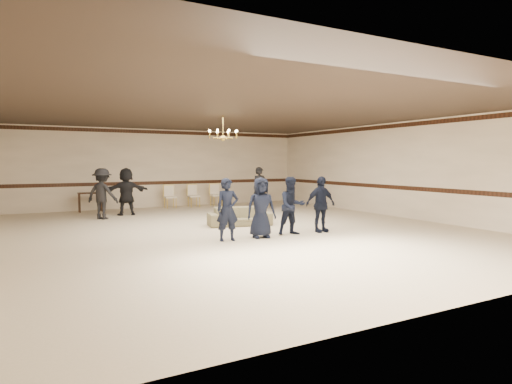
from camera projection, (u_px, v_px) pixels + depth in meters
room at (238, 172)px, 11.67m from camera, size 12.01×14.01×3.21m
chair_rail at (165, 183)px, 17.86m from camera, size 12.00×0.02×0.14m
crown_molding at (164, 132)px, 17.71m from camera, size 12.00×0.02×0.14m
chandelier at (223, 127)px, 12.46m from camera, size 0.94×0.94×0.89m
boy_a at (228, 210)px, 10.11m from camera, size 0.58×0.41×1.48m
boy_b at (261, 208)px, 10.54m from camera, size 0.80×0.60×1.48m
boy_c at (292, 206)px, 10.96m from camera, size 0.79×0.65×1.48m
boy_d at (320, 204)px, 11.38m from camera, size 0.89×0.40×1.48m
settee at (240, 216)px, 12.60m from camera, size 1.94×1.08×0.54m
adult_left at (102, 194)px, 13.95m from camera, size 1.21×1.18×1.66m
adult_mid at (126, 192)px, 14.99m from camera, size 1.56×0.57×1.66m
adult_right at (260, 188)px, 17.04m from camera, size 0.62×0.42×1.66m
banquet_chair_left at (170, 197)px, 17.27m from camera, size 0.47×0.47×0.92m
banquet_chair_mid at (194, 196)px, 17.74m from camera, size 0.45×0.45×0.92m
banquet_chair_right at (216, 195)px, 18.21m from camera, size 0.48×0.48×0.92m
console_table at (90, 202)px, 16.05m from camera, size 0.87×0.37×0.73m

